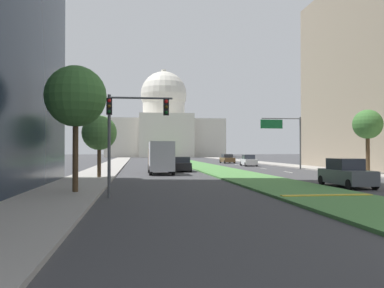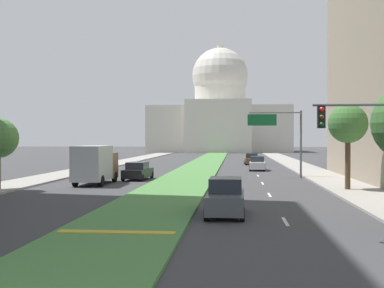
% 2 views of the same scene
% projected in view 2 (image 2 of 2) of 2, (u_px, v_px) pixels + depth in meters
% --- Properties ---
extents(ground_plane, '(302.15, 302.15, 0.00)m').
position_uv_depth(ground_plane, '(206.00, 163.00, 76.86)').
color(ground_plane, '#3D3D3F').
extents(grass_median, '(5.13, 123.61, 0.14)m').
position_uv_depth(grass_median, '(203.00, 165.00, 70.02)').
color(grass_median, '#4C8442').
rests_on(grass_median, ground_plane).
extents(median_curb_nose, '(4.61, 0.50, 0.04)m').
position_uv_depth(median_curb_nose, '(116.00, 232.00, 19.27)').
color(median_curb_nose, gold).
rests_on(median_curb_nose, grass_median).
extents(lane_dashes_right, '(0.16, 45.05, 0.01)m').
position_uv_depth(lane_dashes_right, '(260.00, 179.00, 46.10)').
color(lane_dashes_right, silver).
rests_on(lane_dashes_right, ground_plane).
extents(sidewalk_left, '(4.00, 123.61, 0.15)m').
position_uv_depth(sidewalk_left, '(98.00, 167.00, 64.34)').
color(sidewalk_left, '#9E9991').
rests_on(sidewalk_left, ground_plane).
extents(sidewalk_right, '(4.00, 123.61, 0.15)m').
position_uv_depth(sidewalk_right, '(305.00, 168.00, 62.01)').
color(sidewalk_right, '#9E9991').
rests_on(sidewalk_right, ground_plane).
extents(capitol_building, '(39.76, 29.01, 30.93)m').
position_uv_depth(capitol_building, '(220.00, 115.00, 144.41)').
color(capitol_building, beige).
rests_on(capitol_building, ground_plane).
extents(traffic_light_near_right, '(3.34, 0.35, 5.20)m').
position_uv_depth(traffic_light_near_right, '(377.00, 138.00, 18.41)').
color(traffic_light_near_right, '#515456').
rests_on(traffic_light_near_right, ground_plane).
extents(overhead_guide_sign, '(5.24, 0.20, 6.50)m').
position_uv_depth(overhead_guide_sign, '(281.00, 130.00, 48.05)').
color(overhead_guide_sign, '#515456').
rests_on(overhead_guide_sign, ground_plane).
extents(street_tree_right_mid, '(2.81, 2.81, 6.27)m').
position_uv_depth(street_tree_right_mid, '(348.00, 125.00, 35.60)').
color(street_tree_right_mid, '#4C3823').
rests_on(street_tree_right_mid, ground_plane).
extents(sedan_lead_stopped, '(1.90, 4.71, 1.84)m').
position_uv_depth(sedan_lead_stopped, '(226.00, 198.00, 24.65)').
color(sedan_lead_stopped, '#4C5156').
rests_on(sedan_lead_stopped, ground_plane).
extents(sedan_midblock, '(2.23, 4.72, 1.63)m').
position_uv_depth(sedan_midblock, '(138.00, 171.00, 45.67)').
color(sedan_midblock, black).
rests_on(sedan_midblock, ground_plane).
extents(sedan_distant, '(2.09, 4.56, 1.69)m').
position_uv_depth(sedan_distant, '(257.00, 164.00, 58.93)').
color(sedan_distant, silver).
rests_on(sedan_distant, ground_plane).
extents(sedan_far_horizon, '(2.10, 4.26, 1.64)m').
position_uv_depth(sedan_far_horizon, '(251.00, 159.00, 72.16)').
color(sedan_far_horizon, brown).
rests_on(sedan_far_horizon, ground_plane).
extents(box_truck_delivery, '(2.40, 6.40, 3.20)m').
position_uv_depth(box_truck_delivery, '(95.00, 164.00, 41.06)').
color(box_truck_delivery, brown).
rests_on(box_truck_delivery, ground_plane).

